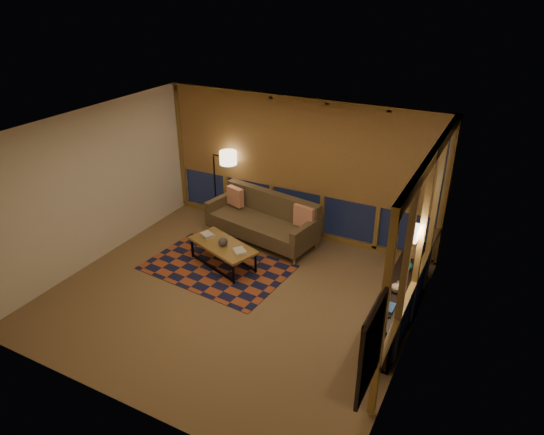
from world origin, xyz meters
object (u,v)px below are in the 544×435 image
at_px(sofa, 261,220).
at_px(floor_lamp, 215,184).
at_px(bookshelf, 399,298).
at_px(coffee_table, 223,255).

xyz_separation_m(sofa, floor_lamp, (-1.29, 0.40, 0.33)).
bearing_deg(sofa, bookshelf, -10.67).
relative_size(coffee_table, bookshelf, 0.50).
distance_m(floor_lamp, bookshelf, 4.52).
bearing_deg(coffee_table, sofa, 100.99).
bearing_deg(coffee_table, floor_lamp, 146.05).
xyz_separation_m(coffee_table, bookshelf, (3.10, -0.01, 0.11)).
distance_m(sofa, bookshelf, 3.15).
bearing_deg(floor_lamp, coffee_table, -51.11).
height_order(sofa, floor_lamp, floor_lamp).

